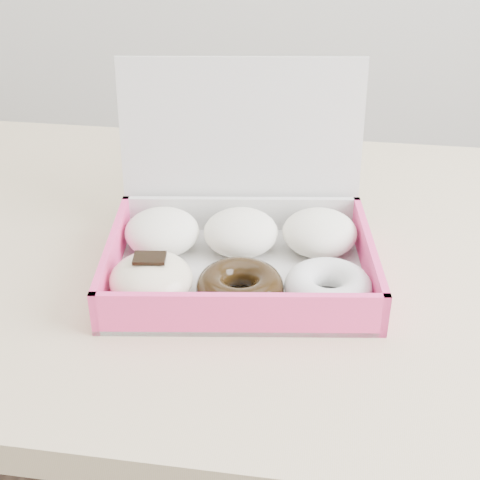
# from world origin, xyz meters

# --- Properties ---
(table) EXTENTS (1.20, 0.80, 0.75)m
(table) POSITION_xyz_m (0.00, 0.00, 0.67)
(table) COLOR #CBB786
(table) RESTS_ON ground
(donut_box) EXTENTS (0.36, 0.32, 0.24)m
(donut_box) POSITION_xyz_m (-0.02, -0.07, 0.79)
(donut_box) COLOR silver
(donut_box) RESTS_ON table
(newspapers) EXTENTS (0.28, 0.24, 0.04)m
(newspapers) POSITION_xyz_m (-0.08, 0.26, 0.77)
(newspapers) COLOR silver
(newspapers) RESTS_ON table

